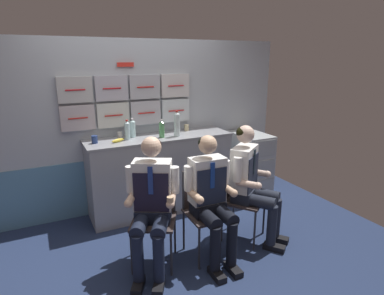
{
  "coord_description": "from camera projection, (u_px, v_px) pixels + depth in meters",
  "views": [
    {
      "loc": [
        -1.14,
        -2.58,
        1.93
      ],
      "look_at": [
        0.26,
        0.24,
        1.05
      ],
      "focal_mm": 30.25,
      "sensor_mm": 36.0,
      "label": 1
    }
  ],
  "objects": [
    {
      "name": "service_trolley",
      "position": [
        250.0,
        162.0,
        4.64
      ],
      "size": [
        0.4,
        0.65,
        0.89
      ],
      "color": "black",
      "rests_on": "ground"
    },
    {
      "name": "water_bottle_short",
      "position": [
        127.0,
        130.0,
        3.82
      ],
      "size": [
        0.06,
        0.06,
        0.24
      ],
      "color": "silver",
      "rests_on": "galley_counter"
    },
    {
      "name": "folding_chair_left",
      "position": [
        155.0,
        208.0,
        3.09
      ],
      "size": [
        0.54,
        0.54,
        0.86
      ],
      "color": "#2D2D33",
      "rests_on": "ground"
    },
    {
      "name": "water_bottle_clear",
      "position": [
        133.0,
        128.0,
        3.93
      ],
      "size": [
        0.07,
        0.07,
        0.23
      ],
      "color": "silver",
      "rests_on": "galley_counter"
    },
    {
      "name": "espresso_cup_small",
      "position": [
        187.0,
        127.0,
        4.3
      ],
      "size": [
        0.06,
        0.06,
        0.08
      ],
      "color": "tan",
      "rests_on": "galley_counter"
    },
    {
      "name": "coffee_cup_white",
      "position": [
        120.0,
        134.0,
        3.96
      ],
      "size": [
        0.06,
        0.06,
        0.06
      ],
      "color": "silver",
      "rests_on": "galley_counter"
    },
    {
      "name": "crew_member_center",
      "position": [
        211.0,
        195.0,
        3.04
      ],
      "size": [
        0.48,
        0.59,
        1.24
      ],
      "color": "black",
      "rests_on": "ground"
    },
    {
      "name": "galley_bulkhead",
      "position": [
        134.0,
        127.0,
        4.12
      ],
      "size": [
        4.2,
        0.14,
        2.15
      ],
      "color": "#B1BAC4",
      "rests_on": "ground"
    },
    {
      "name": "folding_chair_center",
      "position": [
        203.0,
        202.0,
        3.22
      ],
      "size": [
        0.41,
        0.41,
        0.86
      ],
      "color": "#2D2D33",
      "rests_on": "ground"
    },
    {
      "name": "ground",
      "position": [
        179.0,
        259.0,
        3.24
      ],
      "size": [
        4.8,
        4.8,
        0.04
      ],
      "primitive_type": "cube",
      "color": "#212E4E"
    },
    {
      "name": "folding_chair_right",
      "position": [
        236.0,
        191.0,
        3.49
      ],
      "size": [
        0.56,
        0.56,
        0.86
      ],
      "color": "#2D2D33",
      "rests_on": "ground"
    },
    {
      "name": "snack_banana",
      "position": [
        118.0,
        140.0,
        3.73
      ],
      "size": [
        0.17,
        0.1,
        0.04
      ],
      "color": "yellow",
      "rests_on": "galley_counter"
    },
    {
      "name": "water_bottle_blue_cap",
      "position": [
        177.0,
        124.0,
        3.97
      ],
      "size": [
        0.07,
        0.07,
        0.32
      ],
      "color": "silver",
      "rests_on": "galley_counter"
    },
    {
      "name": "coffee_cup_spare",
      "position": [
        95.0,
        139.0,
        3.67
      ],
      "size": [
        0.07,
        0.07,
        0.09
      ],
      "color": "navy",
      "rests_on": "galley_counter"
    },
    {
      "name": "crew_member_right",
      "position": [
        251.0,
        179.0,
        3.38
      ],
      "size": [
        0.61,
        0.66,
        1.26
      ],
      "color": "black",
      "rests_on": "ground"
    },
    {
      "name": "sparkling_bottle_green",
      "position": [
        162.0,
        129.0,
        3.92
      ],
      "size": [
        0.06,
        0.06,
        0.22
      ],
      "color": "#529A5C",
      "rests_on": "galley_counter"
    },
    {
      "name": "crew_member_left",
      "position": [
        152.0,
        200.0,
        2.89
      ],
      "size": [
        0.58,
        0.67,
        1.26
      ],
      "color": "black",
      "rests_on": "ground"
    },
    {
      "name": "galley_counter",
      "position": [
        160.0,
        173.0,
        4.14
      ],
      "size": [
        1.82,
        0.53,
        0.98
      ],
      "color": "#979AA0",
      "rests_on": "ground"
    }
  ]
}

